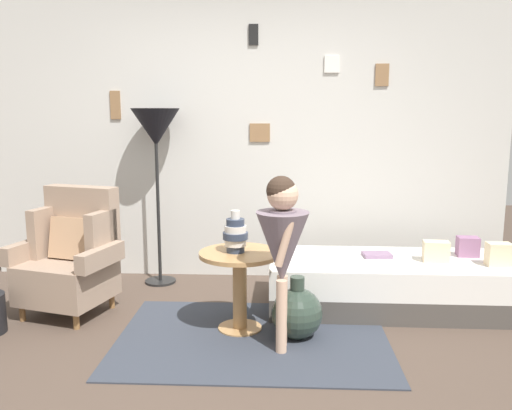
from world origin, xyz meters
The scene contains 14 objects.
ground_plane centered at (0.00, 0.00, 0.00)m, with size 12.00×12.00×0.00m, color #4C3D33.
gallery_wall centered at (0.00, 1.95, 1.30)m, with size 4.80×0.12×2.60m.
rug centered at (0.15, 0.45, 0.01)m, with size 1.85×1.34×0.01m, color #333842.
armchair centered at (-1.28, 0.90, 0.44)m, with size 0.86×0.74×0.97m.
daybed centered at (1.21, 1.09, 0.20)m, with size 1.91×0.82×0.40m.
pillow_head centered at (1.98, 0.95, 0.49)m, with size 0.17×0.12×0.18m, color beige.
pillow_mid centered at (1.84, 1.21, 0.48)m, with size 0.16×0.12×0.16m, color gray.
pillow_back centered at (1.54, 1.04, 0.48)m, with size 0.19×0.12×0.16m, color beige.
side_table centered at (0.05, 0.60, 0.41)m, with size 0.57×0.57×0.58m.
vase_striped centered at (0.02, 0.59, 0.70)m, with size 0.18×0.18×0.30m.
floor_lamp centered at (-0.76, 1.65, 1.36)m, with size 0.43×0.43×1.58m.
person_child centered at (0.35, 0.28, 0.74)m, with size 0.34×0.34×1.15m.
book_on_daybed centered at (1.11, 1.16, 0.42)m, with size 0.22×0.16×0.03m, color gray.
demijohn_near centered at (0.45, 0.47, 0.18)m, with size 0.35×0.35×0.44m.
Camera 1 is at (0.34, -3.03, 1.54)m, focal length 37.48 mm.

